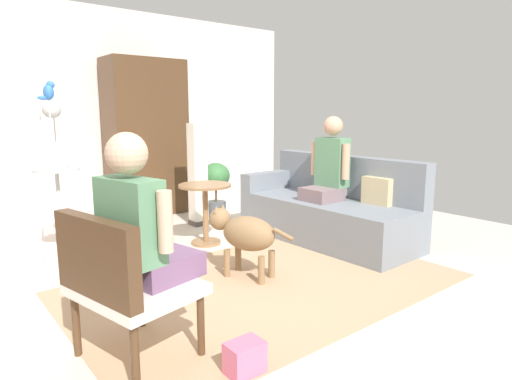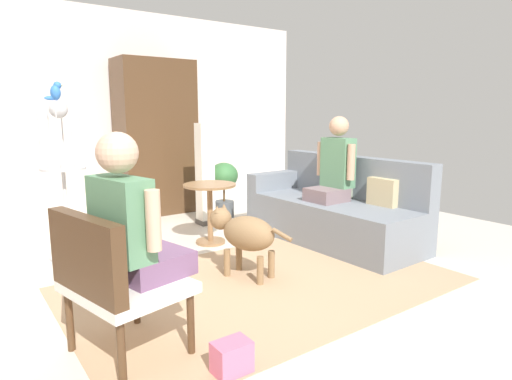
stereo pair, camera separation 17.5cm
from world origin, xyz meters
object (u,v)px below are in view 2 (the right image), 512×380
(person_on_couch, at_px, (335,166))
(bird_cage_stand, at_px, (64,178))
(potted_plant, at_px, (224,183))
(handbag, at_px, (232,357))
(parrot, at_px, (56,91))
(round_end_table, at_px, (210,203))
(armoire_cabinet, at_px, (156,138))
(armchair, at_px, (109,275))
(couch, at_px, (334,211))
(column_lamp, at_px, (205,175))
(person_on_armchair, at_px, (130,223))
(dog, at_px, (245,233))

(person_on_couch, distance_m, bird_cage_stand, 2.71)
(potted_plant, distance_m, handbag, 3.62)
(parrot, distance_m, handbag, 2.94)
(bird_cage_stand, bearing_deg, potted_plant, 15.19)
(round_end_table, xyz_separation_m, armoire_cabinet, (0.15, 1.72, 0.61))
(armchair, xyz_separation_m, handbag, (0.48, -0.50, -0.42))
(couch, bearing_deg, parrot, 157.55)
(person_on_couch, xyz_separation_m, armoire_cabinet, (-0.99, 2.42, 0.22))
(armchair, height_order, person_on_couch, person_on_couch)
(couch, distance_m, bird_cage_stand, 2.77)
(potted_plant, bearing_deg, handbag, -120.85)
(potted_plant, relative_size, column_lamp, 0.58)
(potted_plant, bearing_deg, bird_cage_stand, -164.81)
(couch, xyz_separation_m, handbag, (-2.26, -1.47, -0.23))
(couch, bearing_deg, armchair, -160.49)
(armchair, xyz_separation_m, parrot, (0.21, 2.02, 1.07))
(person_on_armchair, bearing_deg, armchair, -167.06)
(round_end_table, distance_m, armoire_cabinet, 1.83)
(couch, xyz_separation_m, person_on_armchair, (-2.60, -0.94, 0.45))
(armoire_cabinet, bearing_deg, couch, -66.88)
(round_end_table, bearing_deg, bird_cage_stand, 164.58)
(potted_plant, height_order, armoire_cabinet, armoire_cabinet)
(bird_cage_stand, distance_m, armoire_cabinet, 2.03)
(bird_cage_stand, bearing_deg, dog, -51.26)
(armchair, distance_m, column_lamp, 3.07)
(couch, height_order, person_on_couch, person_on_couch)
(parrot, height_order, handbag, parrot)
(person_on_armchair, distance_m, armoire_cabinet, 3.70)
(potted_plant, bearing_deg, dog, -116.85)
(person_on_armchair, height_order, armoire_cabinet, armoire_cabinet)
(armchair, distance_m, handbag, 0.81)
(armchair, xyz_separation_m, person_on_couch, (2.70, 0.94, 0.31))
(person_on_armchair, relative_size, armoire_cabinet, 0.41)
(potted_plant, bearing_deg, armchair, -131.88)
(couch, bearing_deg, potted_plant, 104.47)
(armoire_cabinet, bearing_deg, handbag, -107.78)
(bird_cage_stand, height_order, handbag, bird_cage_stand)
(couch, bearing_deg, person_on_couch, -143.51)
(column_lamp, height_order, handbag, column_lamp)
(armoire_cabinet, relative_size, handbag, 10.33)
(round_end_table, bearing_deg, armchair, -133.66)
(armoire_cabinet, bearing_deg, potted_plant, -52.10)
(person_on_armchair, distance_m, parrot, 2.14)
(person_on_couch, relative_size, potted_plant, 1.22)
(armchair, relative_size, column_lamp, 0.68)
(bird_cage_stand, xyz_separation_m, handbag, (0.26, -2.52, -0.69))
(person_on_couch, distance_m, column_lamp, 1.65)
(person_on_armchair, xyz_separation_m, parrot, (0.06, 1.99, 0.80))
(parrot, bearing_deg, armchair, -95.83)
(dog, bearing_deg, couch, 13.58)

